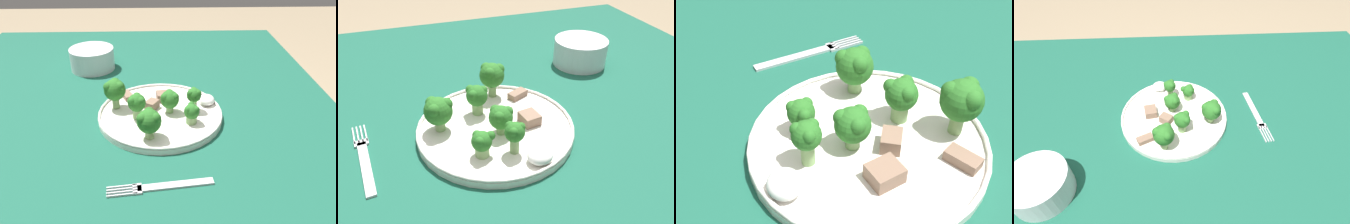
# 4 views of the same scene
# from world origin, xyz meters

# --- Properties ---
(table) EXTENTS (1.36, 1.06, 0.71)m
(table) POSITION_xyz_m (0.00, 0.00, 0.63)
(table) COLOR #195642
(table) RESTS_ON ground_plane
(dinner_plate) EXTENTS (0.28, 0.28, 0.02)m
(dinner_plate) POSITION_xyz_m (0.03, -0.09, 0.72)
(dinner_plate) COLOR white
(dinner_plate) RESTS_ON table
(fork) EXTENTS (0.04, 0.19, 0.00)m
(fork) POSITION_xyz_m (-0.20, -0.09, 0.72)
(fork) COLOR silver
(fork) RESTS_ON table
(cream_bowl) EXTENTS (0.13, 0.13, 0.06)m
(cream_bowl) POSITION_xyz_m (0.31, 0.11, 0.74)
(cream_bowl) COLOR silver
(cream_bowl) RESTS_ON table
(broccoli_floret_near_rim_left) EXTENTS (0.03, 0.03, 0.06)m
(broccoli_floret_near_rim_left) POSITION_xyz_m (0.04, -0.17, 0.76)
(broccoli_floret_near_rim_left) COLOR #7FA866
(broccoli_floret_near_rim_left) RESTS_ON dinner_plate
(broccoli_floret_center_left) EXTENTS (0.04, 0.04, 0.06)m
(broccoli_floret_center_left) POSITION_xyz_m (0.01, -0.04, 0.76)
(broccoli_floret_center_left) COLOR #7FA866
(broccoli_floret_center_left) RESTS_ON dinner_plate
(broccoli_floret_back_left) EXTENTS (0.05, 0.05, 0.06)m
(broccoli_floret_back_left) POSITION_xyz_m (-0.07, -0.07, 0.77)
(broccoli_floret_back_left) COLOR #7FA866
(broccoli_floret_back_left) RESTS_ON dinner_plate
(broccoli_floret_front_left) EXTENTS (0.03, 0.03, 0.05)m
(broccoli_floret_front_left) POSITION_xyz_m (-0.01, -0.16, 0.75)
(broccoli_floret_front_left) COLOR #7FA866
(broccoli_floret_front_left) RESTS_ON dinner_plate
(broccoli_floret_center_back) EXTENTS (0.05, 0.05, 0.07)m
(broccoli_floret_center_back) POSITION_xyz_m (0.05, 0.01, 0.77)
(broccoli_floret_center_back) COLOR #7FA866
(broccoli_floret_center_back) RESTS_ON dinner_plate
(broccoli_floret_mid_cluster) EXTENTS (0.04, 0.04, 0.05)m
(broccoli_floret_mid_cluster) POSITION_xyz_m (0.03, -0.11, 0.76)
(broccoli_floret_mid_cluster) COLOR #7FA866
(broccoli_floret_mid_cluster) RESTS_ON dinner_plate
(meat_slice_front_slice) EXTENTS (0.04, 0.03, 0.01)m
(meat_slice_front_slice) POSITION_xyz_m (0.10, -0.01, 0.73)
(meat_slice_front_slice) COLOR #846651
(meat_slice_front_slice) RESTS_ON dinner_plate
(meat_slice_middle_slice) EXTENTS (0.04, 0.04, 0.02)m
(meat_slice_middle_slice) POSITION_xyz_m (0.09, -0.10, 0.74)
(meat_slice_middle_slice) COLOR #846651
(meat_slice_middle_slice) RESTS_ON dinner_plate
(meat_slice_rear_slice) EXTENTS (0.04, 0.04, 0.02)m
(meat_slice_rear_slice) POSITION_xyz_m (0.05, -0.07, 0.74)
(meat_slice_rear_slice) COLOR #846651
(meat_slice_rear_slice) RESTS_ON dinner_plate
(sauce_dollop) EXTENTS (0.04, 0.04, 0.02)m
(sauce_dollop) POSITION_xyz_m (0.07, -0.20, 0.74)
(sauce_dollop) COLOR white
(sauce_dollop) RESTS_ON dinner_plate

